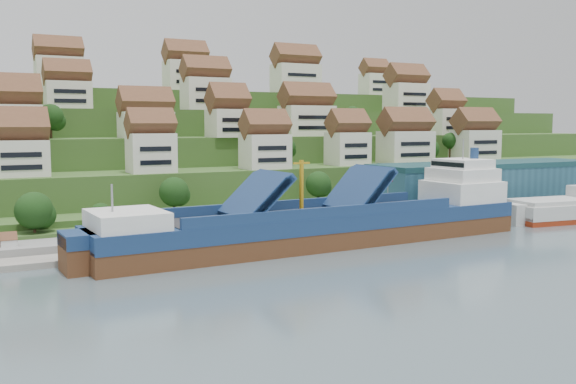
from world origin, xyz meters
TOP-DOWN VIEW (x-y plane):
  - ground at (0.00, 0.00)m, footprint 300.00×300.00m
  - quay at (20.00, 15.00)m, footprint 180.00×14.00m
  - hillside at (0.00, 103.55)m, footprint 260.00×128.00m
  - hillside_village at (-0.58, 60.83)m, footprint 156.10×62.85m
  - hillside_trees at (-13.43, 44.03)m, footprint 143.27×62.61m
  - warehouse at (52.00, 17.00)m, footprint 60.00×15.00m
  - flagpole at (18.11, 10.00)m, footprint 1.28×0.16m
  - cargo_ship at (-1.84, -0.72)m, footprint 81.99×15.85m
  - second_ship at (59.06, -1.31)m, footprint 29.00×13.58m

SIDE VIEW (x-z plane):
  - ground at x=0.00m, z-range 0.00..0.00m
  - quay at x=20.00m, z-range 0.00..2.20m
  - second_ship at x=59.06m, z-range -1.61..6.50m
  - cargo_ship at x=-1.84m, z-range -5.65..12.49m
  - flagpole at x=18.11m, z-range 2.88..10.88m
  - warehouse at x=52.00m, z-range 2.20..12.20m
  - hillside at x=0.00m, z-range -4.84..26.16m
  - hillside_trees at x=-13.43m, z-range 1.24..31.59m
  - hillside_village at x=-0.58m, z-range 9.87..39.19m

